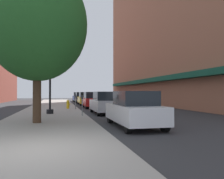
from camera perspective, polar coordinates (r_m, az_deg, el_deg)
The scene contains 14 objects.
ground_plane at distance 24.52m, azimuth -5.00°, elevation -4.48°, with size 90.00×90.00×0.00m, color #2D2D30.
sidewalk_slab at distance 25.29m, azimuth -14.36°, elevation -4.21°, with size 4.80×50.00×0.12m, color gray.
building_right_brick at distance 33.22m, azimuth 13.96°, elevation 16.68°, with size 6.80×40.00×23.12m.
lamppost at distance 16.80m, azimuth -15.00°, elevation 4.77°, with size 0.48×0.48×5.90m.
fire_hydrant at distance 21.69m, azimuth -10.80°, elevation -3.58°, with size 0.33×0.26×0.79m.
parking_meter_near at distance 14.81m, azimuth -7.35°, elevation -3.24°, with size 0.14×0.09×1.31m.
parking_meter_far at distance 20.74m, azimuth -8.97°, elevation -2.52°, with size 0.14×0.09×1.31m.
tree_near at distance 12.36m, azimuth -17.92°, elevation 15.08°, with size 4.90×4.90×7.67m.
car_white at distance 10.78m, azimuth 5.49°, elevation -4.92°, with size 1.80×4.30×1.66m.
car_silver at distance 17.39m, azimuth -1.69°, elevation -3.34°, with size 1.80×4.30×1.66m.
car_red at distance 24.13m, azimuth -4.88°, elevation -2.62°, with size 1.80×4.30×1.66m.
car_yellow at distance 30.01m, azimuth -6.48°, elevation -2.25°, with size 1.80×4.30×1.66m.
car_black at distance 36.13m, azimuth -7.59°, elevation -1.99°, with size 1.80×4.30×1.66m.
car_blue at distance 42.03m, azimuth -8.35°, elevation -1.82°, with size 1.80×4.30×1.66m.
Camera 1 is at (0.59, -6.23, 1.59)m, focal length 37.14 mm.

